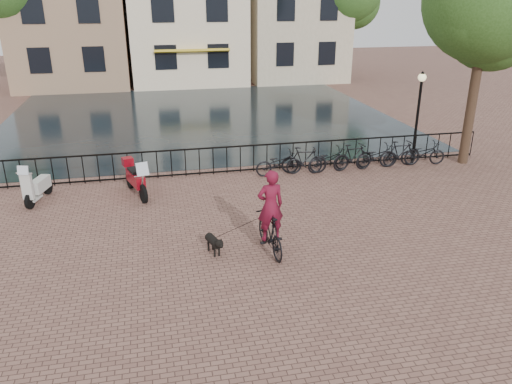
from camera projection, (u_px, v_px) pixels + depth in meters
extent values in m
plane|color=brown|center=(285.00, 291.00, 11.06)|extent=(100.00, 100.00, 0.00)
plane|color=black|center=(200.00, 117.00, 26.76)|extent=(20.00, 20.00, 0.00)
cube|color=black|center=(227.00, 147.00, 17.95)|extent=(20.00, 0.05, 0.05)
cube|color=black|center=(227.00, 171.00, 18.29)|extent=(20.00, 0.05, 0.05)
cube|color=beige|center=(184.00, 3.00, 36.36)|extent=(8.00, 9.00, 11.00)
cube|color=gold|center=(192.00, 51.00, 33.16)|extent=(5.00, 0.60, 0.15)
cylinder|color=black|center=(11.00, 43.00, 32.23)|extent=(0.36, 0.36, 6.30)
cylinder|color=black|center=(474.00, 91.00, 18.46)|extent=(0.36, 0.36, 5.60)
cylinder|color=black|center=(346.00, 40.00, 36.83)|extent=(0.36, 0.36, 5.95)
cylinder|color=black|center=(417.00, 123.00, 18.78)|extent=(0.10, 0.10, 3.20)
sphere|color=beige|center=(422.00, 77.00, 18.16)|extent=(0.30, 0.30, 0.30)
imported|color=black|center=(270.00, 232.00, 12.54)|extent=(0.69, 1.92, 1.13)
imported|color=maroon|center=(270.00, 199.00, 12.21)|extent=(0.85, 0.60, 2.21)
imported|color=black|center=(279.00, 163.00, 17.96)|extent=(1.74, 0.67, 0.90)
imported|color=black|center=(304.00, 160.00, 18.13)|extent=(1.72, 0.75, 1.00)
imported|color=black|center=(329.00, 160.00, 18.34)|extent=(1.79, 0.87, 0.90)
imported|color=black|center=(353.00, 157.00, 18.51)|extent=(1.72, 0.74, 1.00)
imported|color=black|center=(377.00, 156.00, 18.71)|extent=(1.76, 0.74, 0.90)
imported|color=black|center=(400.00, 154.00, 18.88)|extent=(1.67, 0.48, 1.00)
imported|color=black|center=(423.00, 153.00, 19.09)|extent=(1.78, 0.82, 0.90)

